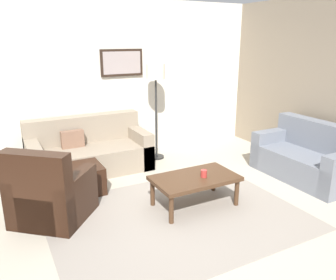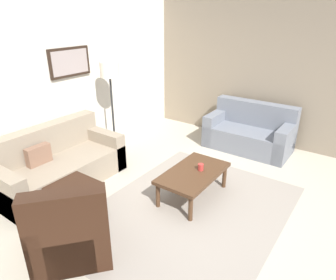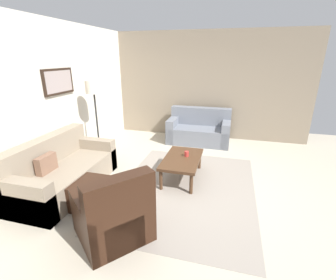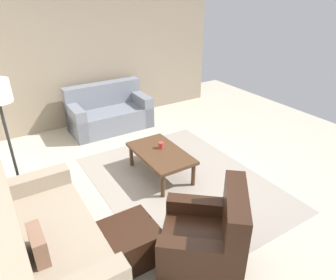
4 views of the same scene
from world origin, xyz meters
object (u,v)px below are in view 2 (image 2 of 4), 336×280
at_px(framed_artwork, 70,62).
at_px(coffee_table, 193,175).
at_px(couch_loveseat, 250,133).
at_px(armchair_leather, 71,233).
at_px(lamp_standing, 110,79).
at_px(cup, 201,167).
at_px(ottoman, 75,198).
at_px(couch_main, 56,165).

bearing_deg(framed_artwork, coffee_table, -88.27).
xyz_separation_m(couch_loveseat, armchair_leather, (-3.86, 0.49, 0.01)).
height_order(couch_loveseat, framed_artwork, framed_artwork).
distance_m(armchair_leather, lamp_standing, 2.80).
xyz_separation_m(cup, lamp_standing, (0.29, 1.98, 0.95)).
bearing_deg(cup, armchair_leather, 163.81).
xyz_separation_m(coffee_table, lamp_standing, (0.38, 1.92, 1.05)).
bearing_deg(couch_loveseat, armchair_leather, 172.79).
bearing_deg(ottoman, armchair_leather, -130.49).
bearing_deg(couch_main, ottoman, -111.18).
xyz_separation_m(couch_main, coffee_table, (0.88, -1.93, 0.06)).
bearing_deg(cup, couch_main, 116.07).
bearing_deg(couch_main, lamp_standing, -0.58).
bearing_deg(lamp_standing, framed_artwork, 135.88).
bearing_deg(lamp_standing, armchair_leather, -145.66).
height_order(armchair_leather, framed_artwork, framed_artwork).
xyz_separation_m(lamp_standing, framed_artwork, (-0.45, 0.44, 0.31)).
bearing_deg(coffee_table, couch_loveseat, -0.51).
relative_size(couch_loveseat, framed_artwork, 2.04).
xyz_separation_m(couch_loveseat, coffee_table, (-2.12, 0.02, 0.06)).
relative_size(armchair_leather, coffee_table, 1.03).
bearing_deg(couch_main, cup, -63.93).
relative_size(armchair_leather, framed_artwork, 1.46).
bearing_deg(lamp_standing, couch_main, 179.42).
bearing_deg(armchair_leather, framed_artwork, 48.44).
bearing_deg(cup, coffee_table, 145.59).
height_order(couch_loveseat, armchair_leather, armchair_leather).
bearing_deg(couch_loveseat, lamp_standing, 131.85).
relative_size(coffee_table, framed_artwork, 1.42).
xyz_separation_m(couch_loveseat, framed_artwork, (-2.19, 2.38, 1.42)).
relative_size(couch_main, ottoman, 3.45).
height_order(couch_main, armchair_leather, armchair_leather).
xyz_separation_m(armchair_leather, framed_artwork, (1.67, 1.89, 1.41)).
xyz_separation_m(coffee_table, framed_artwork, (-0.07, 2.36, 1.36)).
height_order(armchair_leather, ottoman, armchair_leather).
relative_size(couch_main, coffee_table, 1.76).
bearing_deg(ottoman, cup, -41.81).
distance_m(couch_main, couch_loveseat, 3.58).
xyz_separation_m(couch_main, lamp_standing, (1.26, -0.01, 1.11)).
xyz_separation_m(couch_main, framed_artwork, (0.81, 0.42, 1.42)).
relative_size(cup, framed_artwork, 0.12).
bearing_deg(ottoman, couch_main, 68.82).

